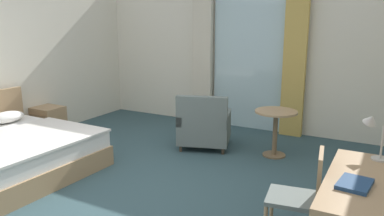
# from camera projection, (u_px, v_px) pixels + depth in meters

# --- Properties ---
(ground) EXTENTS (6.39, 7.40, 0.10)m
(ground) POSITION_uv_depth(u_px,v_px,m) (129.00, 197.00, 4.48)
(ground) COLOR #334C51
(wall_back) EXTENTS (5.99, 0.12, 2.87)m
(wall_back) POSITION_uv_depth(u_px,v_px,m) (240.00, 51.00, 7.08)
(wall_back) COLOR silver
(wall_back) RESTS_ON ground
(balcony_glass_door) EXTENTS (1.33, 0.02, 2.53)m
(balcony_glass_door) POSITION_uv_depth(u_px,v_px,m) (248.00, 61.00, 6.96)
(balcony_glass_door) COLOR silver
(balcony_glass_door) RESTS_ON ground
(curtain_panel_left) EXTENTS (0.39, 0.10, 2.59)m
(curtain_panel_left) POSITION_uv_depth(u_px,v_px,m) (203.00, 58.00, 7.28)
(curtain_panel_left) COLOR beige
(curtain_panel_left) RESTS_ON ground
(curtain_panel_right) EXTENTS (0.38, 0.10, 2.59)m
(curtain_panel_right) POSITION_uv_depth(u_px,v_px,m) (294.00, 63.00, 6.45)
(curtain_panel_right) COLOR tan
(curtain_panel_right) RESTS_ON ground
(bed) EXTENTS (2.07, 1.86, 0.95)m
(bed) POSITION_uv_depth(u_px,v_px,m) (9.00, 151.00, 5.08)
(bed) COLOR tan
(bed) RESTS_ON ground
(nightstand) EXTENTS (0.47, 0.43, 0.53)m
(nightstand) POSITION_uv_depth(u_px,v_px,m) (49.00, 122.00, 6.60)
(nightstand) COLOR tan
(nightstand) RESTS_ON ground
(writing_desk) EXTENTS (0.60, 1.38, 0.77)m
(writing_desk) POSITION_uv_depth(u_px,v_px,m) (364.00, 191.00, 3.01)
(writing_desk) COLOR tan
(writing_desk) RESTS_ON ground
(desk_chair) EXTENTS (0.51, 0.47, 0.90)m
(desk_chair) POSITION_uv_depth(u_px,v_px,m) (303.00, 193.00, 3.34)
(desk_chair) COLOR slate
(desk_chair) RESTS_ON ground
(desk_lamp) EXTENTS (0.27, 0.27, 0.41)m
(desk_lamp) POSITION_uv_depth(u_px,v_px,m) (374.00, 129.00, 3.47)
(desk_lamp) COLOR #B7B2A8
(desk_lamp) RESTS_ON writing_desk
(closed_book) EXTENTS (0.26, 0.33, 0.03)m
(closed_book) POSITION_uv_depth(u_px,v_px,m) (355.00, 184.00, 2.89)
(closed_book) COLOR navy
(closed_book) RESTS_ON writing_desk
(armchair_by_window) EXTENTS (0.97, 0.94, 0.89)m
(armchair_by_window) POSITION_uv_depth(u_px,v_px,m) (204.00, 127.00, 6.00)
(armchair_by_window) COLOR slate
(armchair_by_window) RESTS_ON ground
(round_cafe_table) EXTENTS (0.62, 0.62, 0.70)m
(round_cafe_table) POSITION_uv_depth(u_px,v_px,m) (276.00, 123.00, 5.60)
(round_cafe_table) COLOR tan
(round_cafe_table) RESTS_ON ground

